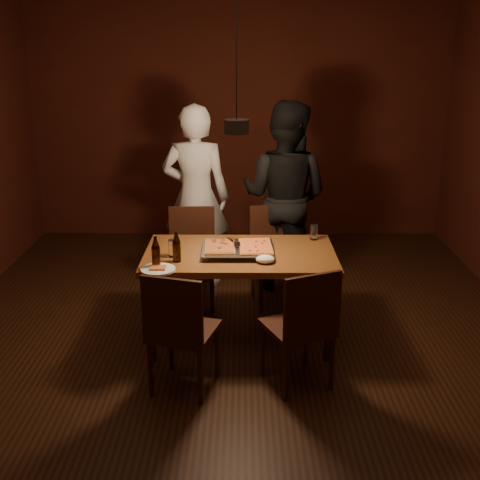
{
  "coord_description": "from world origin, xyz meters",
  "views": [
    {
      "loc": [
        0.05,
        -4.34,
        2.32
      ],
      "look_at": [
        0.02,
        0.14,
        0.85
      ],
      "focal_mm": 45.0,
      "sensor_mm": 36.0,
      "label": 1
    }
  ],
  "objects_px": {
    "plate_slice": "(158,269)",
    "dining_table": "(240,261)",
    "chair_near_left": "(179,322)",
    "diner_white": "(196,197)",
    "pendant_lamp": "(237,125)",
    "beer_bottle_b": "(177,247)",
    "diner_dark": "(285,197)",
    "chair_far_left": "(192,247)",
    "pizza_tray": "(238,250)",
    "beer_bottle_a": "(156,252)",
    "chair_near_right": "(304,319)",
    "chair_far_right": "(274,245)"
  },
  "relations": [
    {
      "from": "diner_white",
      "to": "chair_far_left",
      "type": "bearing_deg",
      "value": 94.45
    },
    {
      "from": "chair_far_left",
      "to": "chair_far_right",
      "type": "relative_size",
      "value": 0.98
    },
    {
      "from": "diner_white",
      "to": "pendant_lamp",
      "type": "distance_m",
      "value": 1.66
    },
    {
      "from": "plate_slice",
      "to": "chair_near_left",
      "type": "bearing_deg",
      "value": -65.71
    },
    {
      "from": "beer_bottle_a",
      "to": "beer_bottle_b",
      "type": "relative_size",
      "value": 1.01
    },
    {
      "from": "pendant_lamp",
      "to": "pizza_tray",
      "type": "bearing_deg",
      "value": 86.27
    },
    {
      "from": "chair_far_left",
      "to": "pizza_tray",
      "type": "distance_m",
      "value": 0.9
    },
    {
      "from": "chair_far_left",
      "to": "diner_white",
      "type": "height_order",
      "value": "diner_white"
    },
    {
      "from": "dining_table",
      "to": "chair_far_right",
      "type": "bearing_deg",
      "value": 68.65
    },
    {
      "from": "pendant_lamp",
      "to": "chair_far_right",
      "type": "bearing_deg",
      "value": 70.23
    },
    {
      "from": "chair_near_right",
      "to": "diner_dark",
      "type": "bearing_deg",
      "value": 66.44
    },
    {
      "from": "chair_near_left",
      "to": "diner_dark",
      "type": "distance_m",
      "value": 2.16
    },
    {
      "from": "beer_bottle_a",
      "to": "plate_slice",
      "type": "height_order",
      "value": "beer_bottle_a"
    },
    {
      "from": "plate_slice",
      "to": "dining_table",
      "type": "bearing_deg",
      "value": 34.65
    },
    {
      "from": "chair_near_right",
      "to": "beer_bottle_b",
      "type": "bearing_deg",
      "value": 125.32
    },
    {
      "from": "beer_bottle_b",
      "to": "diner_white",
      "type": "relative_size",
      "value": 0.13
    },
    {
      "from": "chair_far_left",
      "to": "pendant_lamp",
      "type": "bearing_deg",
      "value": 113.34
    },
    {
      "from": "pizza_tray",
      "to": "diner_dark",
      "type": "bearing_deg",
      "value": 68.74
    },
    {
      "from": "chair_near_right",
      "to": "pendant_lamp",
      "type": "relative_size",
      "value": 0.5
    },
    {
      "from": "chair_far_right",
      "to": "pizza_tray",
      "type": "distance_m",
      "value": 0.92
    },
    {
      "from": "chair_far_left",
      "to": "diner_white",
      "type": "distance_m",
      "value": 0.6
    },
    {
      "from": "diner_white",
      "to": "beer_bottle_b",
      "type": "bearing_deg",
      "value": 93.88
    },
    {
      "from": "chair_near_left",
      "to": "pizza_tray",
      "type": "xyz_separation_m",
      "value": [
        0.39,
        0.8,
        0.24
      ]
    },
    {
      "from": "dining_table",
      "to": "beer_bottle_b",
      "type": "height_order",
      "value": "beer_bottle_b"
    },
    {
      "from": "beer_bottle_b",
      "to": "diner_dark",
      "type": "distance_m",
      "value": 1.63
    },
    {
      "from": "beer_bottle_b",
      "to": "plate_slice",
      "type": "distance_m",
      "value": 0.25
    },
    {
      "from": "beer_bottle_b",
      "to": "pizza_tray",
      "type": "bearing_deg",
      "value": 22.95
    },
    {
      "from": "dining_table",
      "to": "plate_slice",
      "type": "xyz_separation_m",
      "value": [
        -0.59,
        -0.41,
        0.08
      ]
    },
    {
      "from": "dining_table",
      "to": "chair_near_left",
      "type": "distance_m",
      "value": 0.93
    },
    {
      "from": "beer_bottle_b",
      "to": "pendant_lamp",
      "type": "height_order",
      "value": "pendant_lamp"
    },
    {
      "from": "chair_near_left",
      "to": "beer_bottle_b",
      "type": "xyz_separation_m",
      "value": [
        -0.07,
        0.6,
        0.33
      ]
    },
    {
      "from": "chair_near_right",
      "to": "pendant_lamp",
      "type": "bearing_deg",
      "value": 102.63
    },
    {
      "from": "chair_far_left",
      "to": "diner_dark",
      "type": "xyz_separation_m",
      "value": [
        0.87,
        0.4,
        0.38
      ]
    },
    {
      "from": "chair_near_left",
      "to": "diner_dark",
      "type": "xyz_separation_m",
      "value": [
        0.83,
        1.96,
        0.38
      ]
    },
    {
      "from": "chair_far_right",
      "to": "beer_bottle_b",
      "type": "bearing_deg",
      "value": 40.96
    },
    {
      "from": "chair_far_left",
      "to": "beer_bottle_b",
      "type": "bearing_deg",
      "value": 85.79
    },
    {
      "from": "beer_bottle_b",
      "to": "pendant_lamp",
      "type": "bearing_deg",
      "value": 10.18
    },
    {
      "from": "dining_table",
      "to": "chair_far_left",
      "type": "distance_m",
      "value": 0.87
    },
    {
      "from": "dining_table",
      "to": "chair_far_left",
      "type": "relative_size",
      "value": 3.09
    },
    {
      "from": "chair_near_right",
      "to": "pizza_tray",
      "type": "bearing_deg",
      "value": 97.75
    },
    {
      "from": "chair_far_right",
      "to": "beer_bottle_b",
      "type": "xyz_separation_m",
      "value": [
        -0.79,
        -1.02,
        0.33
      ]
    },
    {
      "from": "dining_table",
      "to": "pizza_tray",
      "type": "height_order",
      "value": "pizza_tray"
    },
    {
      "from": "diner_dark",
      "to": "chair_far_left",
      "type": "bearing_deg",
      "value": 49.73
    },
    {
      "from": "pizza_tray",
      "to": "diner_white",
      "type": "distance_m",
      "value": 1.31
    },
    {
      "from": "chair_near_right",
      "to": "plate_slice",
      "type": "relative_size",
      "value": 2.19
    },
    {
      "from": "chair_near_left",
      "to": "plate_slice",
      "type": "relative_size",
      "value": 2.05
    },
    {
      "from": "plate_slice",
      "to": "diner_dark",
      "type": "xyz_separation_m",
      "value": [
        1.01,
        1.55,
        0.15
      ]
    },
    {
      "from": "diner_white",
      "to": "pendant_lamp",
      "type": "height_order",
      "value": "pendant_lamp"
    },
    {
      "from": "chair_far_left",
      "to": "plate_slice",
      "type": "relative_size",
      "value": 1.92
    },
    {
      "from": "chair_far_left",
      "to": "diner_dark",
      "type": "relative_size",
      "value": 0.27
    }
  ]
}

